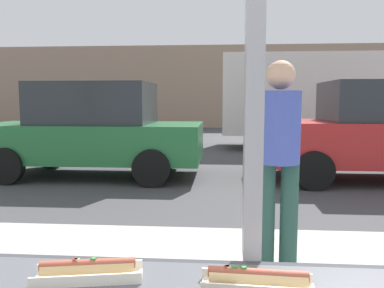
# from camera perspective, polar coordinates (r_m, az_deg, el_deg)

# --- Properties ---
(ground_plane) EXTENTS (60.00, 60.00, 0.00)m
(ground_plane) POSITION_cam_1_polar(r_m,az_deg,el_deg) (9.12, 4.88, -2.82)
(ground_plane) COLOR #424244
(building_facade_far) EXTENTS (28.00, 1.20, 4.32)m
(building_facade_far) POSITION_cam_1_polar(r_m,az_deg,el_deg) (21.54, 4.67, 8.21)
(building_facade_far) COLOR gray
(building_facade_far) RESTS_ON ground
(hotdog_tray_near) EXTENTS (0.27, 0.10, 0.05)m
(hotdog_tray_near) POSITION_cam_1_polar(r_m,az_deg,el_deg) (0.98, 9.36, -18.82)
(hotdog_tray_near) COLOR beige
(hotdog_tray_near) RESTS_ON window_counter
(hotdog_tray_far) EXTENTS (0.27, 0.13, 0.05)m
(hotdog_tray_far) POSITION_cam_1_polar(r_m,az_deg,el_deg) (1.05, -14.76, -17.20)
(hotdog_tray_far) COLOR silver
(hotdog_tray_far) RESTS_ON window_counter
(parked_car_green) EXTENTS (4.10, 1.93, 1.78)m
(parked_car_green) POSITION_cam_1_polar(r_m,az_deg,el_deg) (7.72, -13.99, 1.99)
(parked_car_green) COLOR #236B38
(parked_car_green) RESTS_ON ground
(parked_car_red) EXTENTS (4.10, 1.99, 1.79)m
(parked_car_red) POSITION_cam_1_polar(r_m,az_deg,el_deg) (7.85, 25.37, 1.69)
(parked_car_red) COLOR red
(parked_car_red) RESTS_ON ground
(box_truck) EXTENTS (6.92, 2.44, 2.78)m
(box_truck) POSITION_cam_1_polar(r_m,az_deg,el_deg) (12.69, 19.83, 6.38)
(box_truck) COLOR silver
(box_truck) RESTS_ON ground
(pedestrian) EXTENTS (0.32, 0.32, 1.63)m
(pedestrian) POSITION_cam_1_polar(r_m,az_deg,el_deg) (3.14, 12.45, -1.03)
(pedestrian) COLOR #25483F
(pedestrian) RESTS_ON sidewalk_strip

